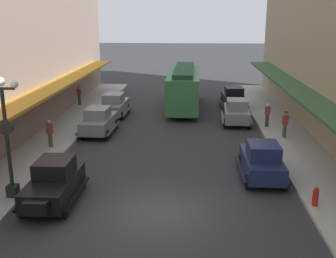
{
  "coord_description": "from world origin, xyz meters",
  "views": [
    {
      "loc": [
        1.22,
        -14.68,
        7.71
      ],
      "look_at": [
        0.0,
        6.0,
        1.8
      ],
      "focal_mm": 43.03,
      "sensor_mm": 36.0,
      "label": 1
    }
  ],
  "objects_px": {
    "parked_car_4": "(233,97)",
    "pedestrian_0": "(79,95)",
    "parked_car_1": "(114,104)",
    "parked_car_3": "(54,181)",
    "fire_hydrant": "(315,196)",
    "parked_car_0": "(236,111)",
    "lamp_post_with_clock": "(6,133)",
    "parked_car_5": "(99,120)",
    "pedestrian_4": "(285,124)",
    "streetcar": "(184,86)",
    "parked_car_2": "(262,160)",
    "pedestrian_2": "(267,115)",
    "pedestrian_3": "(50,133)"
  },
  "relations": [
    {
      "from": "parked_car_1",
      "to": "fire_hydrant",
      "type": "xyz_separation_m",
      "value": [
        11.13,
        -15.1,
        -0.38
      ]
    },
    {
      "from": "parked_car_0",
      "to": "parked_car_5",
      "type": "bearing_deg",
      "value": -161.08
    },
    {
      "from": "parked_car_4",
      "to": "pedestrian_2",
      "type": "bearing_deg",
      "value": -74.9
    },
    {
      "from": "parked_car_1",
      "to": "parked_car_2",
      "type": "height_order",
      "value": "same"
    },
    {
      "from": "pedestrian_0",
      "to": "streetcar",
      "type": "bearing_deg",
      "value": -2.19
    },
    {
      "from": "parked_car_2",
      "to": "parked_car_4",
      "type": "relative_size",
      "value": 0.99
    },
    {
      "from": "pedestrian_0",
      "to": "parked_car_5",
      "type": "bearing_deg",
      "value": -66.45
    },
    {
      "from": "parked_car_3",
      "to": "lamp_post_with_clock",
      "type": "height_order",
      "value": "lamp_post_with_clock"
    },
    {
      "from": "pedestrian_2",
      "to": "parked_car_1",
      "type": "bearing_deg",
      "value": 165.55
    },
    {
      "from": "parked_car_1",
      "to": "parked_car_5",
      "type": "xyz_separation_m",
      "value": [
        -0.11,
        -4.93,
        0.0
      ]
    },
    {
      "from": "parked_car_1",
      "to": "parked_car_3",
      "type": "height_order",
      "value": "same"
    },
    {
      "from": "parked_car_5",
      "to": "fire_hydrant",
      "type": "bearing_deg",
      "value": -42.14
    },
    {
      "from": "parked_car_0",
      "to": "pedestrian_2",
      "type": "xyz_separation_m",
      "value": [
        2.01,
        -1.22,
        0.05
      ]
    },
    {
      "from": "pedestrian_3",
      "to": "pedestrian_4",
      "type": "distance_m",
      "value": 14.5
    },
    {
      "from": "parked_car_5",
      "to": "parked_car_1",
      "type": "bearing_deg",
      "value": 88.71
    },
    {
      "from": "lamp_post_with_clock",
      "to": "parked_car_1",
      "type": "bearing_deg",
      "value": 83.81
    },
    {
      "from": "parked_car_0",
      "to": "lamp_post_with_clock",
      "type": "xyz_separation_m",
      "value": [
        -10.92,
        -13.23,
        2.04
      ]
    },
    {
      "from": "parked_car_1",
      "to": "lamp_post_with_clock",
      "type": "xyz_separation_m",
      "value": [
        -1.62,
        -14.92,
        2.04
      ]
    },
    {
      "from": "parked_car_4",
      "to": "pedestrian_0",
      "type": "bearing_deg",
      "value": -179.3
    },
    {
      "from": "parked_car_1",
      "to": "pedestrian_0",
      "type": "relative_size",
      "value": 2.62
    },
    {
      "from": "lamp_post_with_clock",
      "to": "parked_car_2",
      "type": "bearing_deg",
      "value": 15.03
    },
    {
      "from": "parked_car_1",
      "to": "parked_car_5",
      "type": "relative_size",
      "value": 1.0
    },
    {
      "from": "parked_car_1",
      "to": "pedestrian_2",
      "type": "bearing_deg",
      "value": -14.45
    },
    {
      "from": "parked_car_0",
      "to": "fire_hydrant",
      "type": "xyz_separation_m",
      "value": [
        1.83,
        -13.4,
        -0.38
      ]
    },
    {
      "from": "parked_car_0",
      "to": "pedestrian_2",
      "type": "distance_m",
      "value": 2.35
    },
    {
      "from": "parked_car_4",
      "to": "parked_car_1",
      "type": "bearing_deg",
      "value": -160.13
    },
    {
      "from": "parked_car_5",
      "to": "streetcar",
      "type": "height_order",
      "value": "streetcar"
    },
    {
      "from": "parked_car_4",
      "to": "fire_hydrant",
      "type": "height_order",
      "value": "parked_car_4"
    },
    {
      "from": "parked_car_2",
      "to": "parked_car_3",
      "type": "xyz_separation_m",
      "value": [
        -9.18,
        -3.13,
        0.0
      ]
    },
    {
      "from": "parked_car_0",
      "to": "streetcar",
      "type": "xyz_separation_m",
      "value": [
        -3.94,
        4.66,
        0.96
      ]
    },
    {
      "from": "parked_car_0",
      "to": "pedestrian_0",
      "type": "xyz_separation_m",
      "value": [
        -13.0,
        5.0,
        0.05
      ]
    },
    {
      "from": "fire_hydrant",
      "to": "streetcar",
      "type": "bearing_deg",
      "value": 107.71
    },
    {
      "from": "parked_car_3",
      "to": "fire_hydrant",
      "type": "bearing_deg",
      "value": -0.12
    },
    {
      "from": "streetcar",
      "to": "pedestrian_3",
      "type": "bearing_deg",
      "value": -124.38
    },
    {
      "from": "parked_car_2",
      "to": "streetcar",
      "type": "xyz_separation_m",
      "value": [
        -4.09,
        14.91,
        0.96
      ]
    },
    {
      "from": "parked_car_0",
      "to": "pedestrian_4",
      "type": "xyz_separation_m",
      "value": [
        2.66,
        -3.78,
        0.07
      ]
    },
    {
      "from": "parked_car_5",
      "to": "pedestrian_4",
      "type": "relative_size",
      "value": 2.58
    },
    {
      "from": "pedestrian_4",
      "to": "parked_car_1",
      "type": "bearing_deg",
      "value": 155.4
    },
    {
      "from": "pedestrian_2",
      "to": "pedestrian_4",
      "type": "height_order",
      "value": "pedestrian_4"
    },
    {
      "from": "parked_car_1",
      "to": "parked_car_3",
      "type": "bearing_deg",
      "value": -88.95
    },
    {
      "from": "parked_car_3",
      "to": "pedestrian_3",
      "type": "relative_size",
      "value": 2.61
    },
    {
      "from": "parked_car_2",
      "to": "parked_car_0",
      "type": "bearing_deg",
      "value": 90.86
    },
    {
      "from": "parked_car_0",
      "to": "pedestrian_4",
      "type": "relative_size",
      "value": 2.59
    },
    {
      "from": "pedestrian_0",
      "to": "pedestrian_4",
      "type": "height_order",
      "value": "pedestrian_4"
    },
    {
      "from": "parked_car_1",
      "to": "fire_hydrant",
      "type": "height_order",
      "value": "parked_car_1"
    },
    {
      "from": "parked_car_4",
      "to": "pedestrian_3",
      "type": "relative_size",
      "value": 2.62
    },
    {
      "from": "parked_car_2",
      "to": "pedestrian_4",
      "type": "height_order",
      "value": "parked_car_2"
    },
    {
      "from": "parked_car_0",
      "to": "lamp_post_with_clock",
      "type": "distance_m",
      "value": 17.27
    },
    {
      "from": "parked_car_5",
      "to": "pedestrian_4",
      "type": "bearing_deg",
      "value": -2.61
    },
    {
      "from": "pedestrian_3",
      "to": "parked_car_5",
      "type": "bearing_deg",
      "value": 56.62
    }
  ]
}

